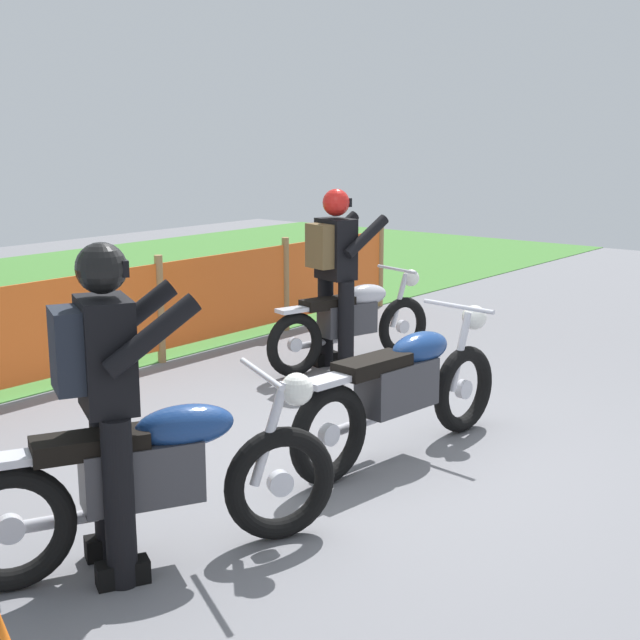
{
  "coord_description": "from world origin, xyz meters",
  "views": [
    {
      "loc": [
        -4.58,
        -3.53,
        2.21
      ],
      "look_at": [
        0.15,
        0.31,
        0.9
      ],
      "focal_mm": 49.68,
      "sensor_mm": 36.0,
      "label": 1
    }
  ],
  "objects": [
    {
      "name": "ground",
      "position": [
        0.0,
        0.0,
        -0.01
      ],
      "size": [
        24.0,
        24.0,
        0.02
      ],
      "primitive_type": "cube",
      "color": "slate"
    },
    {
      "name": "barrier_fence",
      "position": [
        0.0,
        2.92,
        0.54
      ],
      "size": [
        9.22,
        0.08,
        1.05
      ],
      "color": "#997547",
      "rests_on": "ground"
    },
    {
      "name": "motorcycle_lead",
      "position": [
        -1.81,
        -0.19,
        0.47
      ],
      "size": [
        1.87,
        1.06,
        0.97
      ],
      "rotation": [
        0.0,
        0.0,
        -0.47
      ],
      "color": "black",
      "rests_on": "ground"
    },
    {
      "name": "motorcycle_trailing",
      "position": [
        1.99,
        1.42,
        0.44
      ],
      "size": [
        1.86,
        0.73,
        0.9
      ],
      "rotation": [
        0.0,
        0.0,
        -0.26
      ],
      "color": "black",
      "rests_on": "ground"
    },
    {
      "name": "motorcycle_third",
      "position": [
        0.3,
        -0.3,
        0.48
      ],
      "size": [
        2.08,
        0.61,
        0.98
      ],
      "rotation": [
        0.0,
        0.0,
        -0.11
      ],
      "color": "black",
      "rests_on": "ground"
    },
    {
      "name": "rider_lead",
      "position": [
        -2.01,
        -0.09,
        0.95
      ],
      "size": [
        0.78,
        0.7,
        1.69
      ],
      "rotation": [
        0.0,
        0.0,
        -0.47
      ],
      "color": "black",
      "rests_on": "ground"
    },
    {
      "name": "rider_trailing",
      "position": [
        1.79,
        1.47,
        0.95
      ],
      "size": [
        0.75,
        0.65,
        1.69
      ],
      "rotation": [
        0.0,
        0.0,
        -0.26
      ],
      "color": "black",
      "rests_on": "ground"
    }
  ]
}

